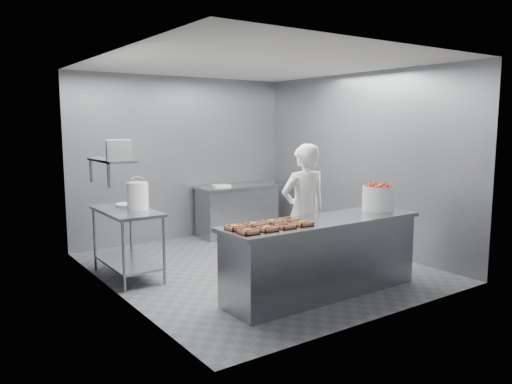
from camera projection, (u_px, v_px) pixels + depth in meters
floor at (257, 267)px, 7.04m from camera, size 4.50×4.50×0.00m
ceiling at (257, 64)px, 6.65m from camera, size 4.50×4.50×0.00m
wall_back at (183, 159)px, 8.67m from camera, size 4.00×0.04×2.80m
wall_left at (114, 177)px, 5.71m from camera, size 0.04×4.50×2.80m
wall_right at (359, 162)px, 7.98m from camera, size 0.04×4.50×2.80m
service_counter at (323, 257)px, 5.88m from camera, size 2.60×0.70×0.90m
prep_table at (127, 233)px, 6.51m from camera, size 0.60×1.20×0.90m
back_counter at (238, 210)px, 9.03m from camera, size 1.50×0.60×0.90m
wall_shelf at (112, 160)px, 6.28m from camera, size 0.35×0.90×0.03m
tray_0 at (248, 231)px, 5.07m from camera, size 0.19×0.18×0.06m
tray_1 at (267, 229)px, 5.20m from camera, size 0.19×0.18×0.06m
tray_2 at (285, 226)px, 5.34m from camera, size 0.19×0.18×0.04m
tray_3 at (302, 223)px, 5.47m from camera, size 0.19×0.18×0.06m
tray_4 at (235, 227)px, 5.26m from camera, size 0.19×0.18×0.06m
tray_5 at (254, 225)px, 5.40m from camera, size 0.19×0.18×0.06m
tray_6 at (272, 222)px, 5.53m from camera, size 0.19×0.18×0.06m
tray_7 at (289, 220)px, 5.67m from camera, size 0.19×0.18×0.04m
worker at (304, 212)px, 6.42m from camera, size 0.69×0.51×1.76m
strawberry_tub at (378, 197)px, 6.41m from camera, size 0.39×0.39×0.33m
glaze_bucket at (138, 195)px, 6.48m from camera, size 0.29×0.28×0.43m
bucket_lid at (128, 205)px, 6.78m from camera, size 0.44×0.44×0.03m
rag at (122, 204)px, 6.88m from camera, size 0.16×0.14×0.02m
appliance at (119, 150)px, 6.04m from camera, size 0.37×0.40×0.25m
paper_stack at (221, 186)px, 8.77m from camera, size 0.33×0.27×0.04m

